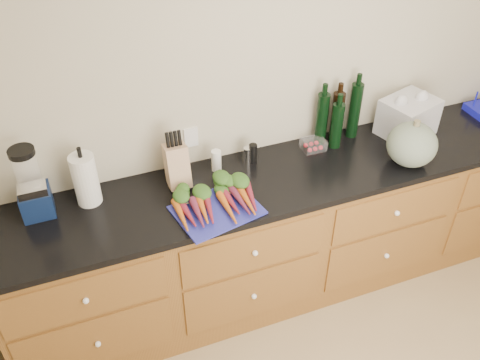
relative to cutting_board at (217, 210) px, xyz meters
name	(u,v)px	position (x,y,z in m)	size (l,w,h in m)	color
wall_back	(286,88)	(0.61, 0.48, 0.35)	(4.10, 0.05, 2.60)	beige
cabinets	(301,230)	(0.61, 0.16, -0.49)	(3.60, 0.64, 0.90)	brown
countertop	(306,172)	(0.61, 0.16, -0.03)	(3.64, 0.62, 0.04)	black
cutting_board	(217,210)	(0.00, 0.00, 0.00)	(0.43, 0.33, 0.01)	#252995
carrots	(214,199)	(0.00, 0.05, 0.03)	(0.46, 0.34, 0.07)	#D06118
squash	(412,144)	(1.19, 0.00, 0.12)	(0.29, 0.29, 0.26)	#576857
blender_appliance	(32,187)	(-0.87, 0.32, 0.17)	(0.16, 0.16, 0.40)	#0D1C41
paper_towel	(86,180)	(-0.61, 0.32, 0.14)	(0.13, 0.13, 0.29)	white
knife_block	(177,166)	(-0.12, 0.30, 0.12)	(0.12, 0.12, 0.24)	tan
grinder_salt	(216,161)	(0.12, 0.34, 0.06)	(0.06, 0.06, 0.13)	white
grinder_pepper	(253,153)	(0.34, 0.34, 0.05)	(0.05, 0.05, 0.12)	black
canister_chrome	(247,155)	(0.31, 0.34, 0.05)	(0.05, 0.05, 0.11)	silver
tomato_box	(313,144)	(0.73, 0.33, 0.03)	(0.14, 0.11, 0.06)	white
bottles	(338,117)	(0.91, 0.37, 0.16)	(0.30, 0.15, 0.36)	black
grocery_bag	(408,117)	(1.36, 0.28, 0.11)	(0.32, 0.26, 0.23)	silver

